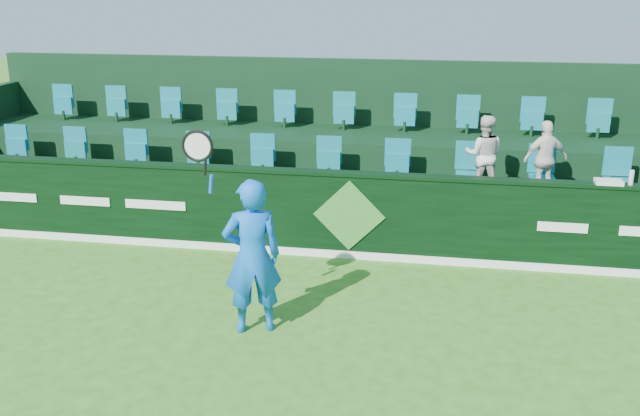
% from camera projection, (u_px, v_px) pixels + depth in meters
% --- Properties ---
extents(ground, '(60.00, 60.00, 0.00)m').
position_uv_depth(ground, '(297.00, 397.00, 7.33)').
color(ground, '#2B6A19').
rests_on(ground, ground).
extents(sponsor_hoarding, '(16.00, 0.25, 1.35)m').
position_uv_depth(sponsor_hoarding, '(350.00, 215.00, 10.87)').
color(sponsor_hoarding, black).
rests_on(sponsor_hoarding, ground).
extents(stand_tier_front, '(16.00, 2.00, 0.80)m').
position_uv_depth(stand_tier_front, '(359.00, 210.00, 11.99)').
color(stand_tier_front, black).
rests_on(stand_tier_front, ground).
extents(stand_tier_back, '(16.00, 1.80, 1.30)m').
position_uv_depth(stand_tier_back, '(371.00, 168.00, 13.69)').
color(stand_tier_back, black).
rests_on(stand_tier_back, ground).
extents(stand_rear, '(16.00, 4.10, 2.60)m').
position_uv_depth(stand_rear, '(374.00, 134.00, 13.94)').
color(stand_rear, black).
rests_on(stand_rear, ground).
extents(seat_row_front, '(13.50, 0.50, 0.60)m').
position_uv_depth(seat_row_front, '(362.00, 164.00, 12.15)').
color(seat_row_front, '#106D7E').
rests_on(seat_row_front, stand_tier_front).
extents(seat_row_back, '(13.50, 0.50, 0.60)m').
position_uv_depth(seat_row_back, '(374.00, 116.00, 13.69)').
color(seat_row_back, '#106D7E').
rests_on(seat_row_back, stand_tier_back).
extents(tennis_player, '(1.19, 0.69, 2.51)m').
position_uv_depth(tennis_player, '(252.00, 256.00, 8.47)').
color(tennis_player, blue).
rests_on(tennis_player, ground).
extents(spectator_left, '(0.65, 0.53, 1.27)m').
position_uv_depth(spectator_left, '(484.00, 155.00, 11.36)').
color(spectator_left, silver).
rests_on(spectator_left, stand_tier_front).
extents(spectator_middle, '(0.77, 0.51, 1.22)m').
position_uv_depth(spectator_middle, '(545.00, 159.00, 11.21)').
color(spectator_middle, white).
rests_on(spectator_middle, stand_tier_front).
extents(towel, '(0.37, 0.24, 0.06)m').
position_uv_depth(towel, '(609.00, 182.00, 10.05)').
color(towel, silver).
rests_on(towel, sponsor_hoarding).
extents(drinks_bottle, '(0.07, 0.07, 0.21)m').
position_uv_depth(drinks_bottle, '(631.00, 178.00, 9.98)').
color(drinks_bottle, silver).
rests_on(drinks_bottle, sponsor_hoarding).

